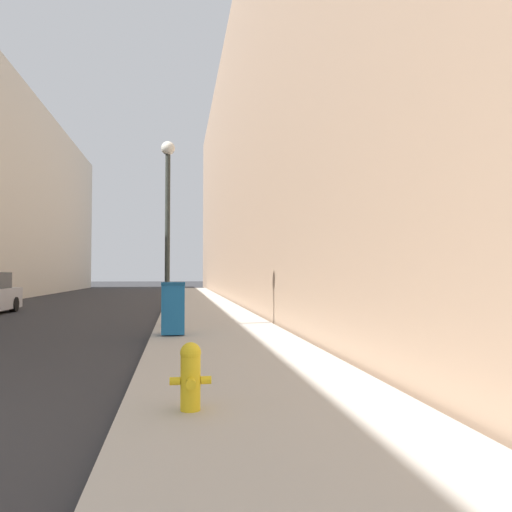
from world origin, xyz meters
name	(u,v)px	position (x,y,z in m)	size (l,w,h in m)	color
sidewalk_right	(203,309)	(5.95, 18.00, 0.07)	(3.52, 60.00, 0.13)	#ADA89E
building_right_stone	(322,164)	(13.81, 26.00, 8.61)	(12.00, 60.00, 17.22)	#9E7F66
fire_hydrant	(191,374)	(4.98, 1.33, 0.53)	(0.46, 0.35, 0.76)	yellow
trash_bin	(173,308)	(4.72, 8.29, 0.80)	(0.58, 0.72, 1.31)	#19609E
lamppost	(168,217)	(4.53, 10.41, 3.31)	(0.40, 0.40, 5.41)	#2D332D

